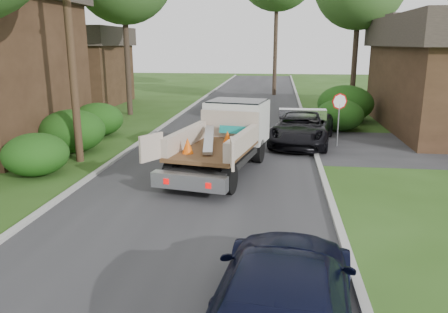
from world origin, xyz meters
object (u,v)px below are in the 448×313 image
utility_pole (69,29)px  black_pickup (302,128)px  flatbed_truck (228,133)px  stop_sign (339,108)px  house_left_far (76,65)px  navy_suv (282,300)px

utility_pole → black_pickup: utility_pole is taller
utility_pole → flatbed_truck: 7.17m
stop_sign → black_pickup: bearing=167.4°
house_left_far → navy_suv: size_ratio=1.37×
utility_pole → navy_suv: size_ratio=1.82×
stop_sign → utility_pole: utility_pole is taller
stop_sign → flatbed_truck: stop_sign is taller
utility_pole → house_left_far: 18.93m
navy_suv → utility_pole: bearing=-46.1°
flatbed_truck → stop_sign: bearing=51.3°
navy_suv → black_pickup: bearing=-88.3°
stop_sign → navy_suv: (-2.60, -14.25, -0.98)m
house_left_far → flatbed_truck: 22.11m
house_left_far → flatbed_truck: size_ratio=1.11×
stop_sign → black_pickup: 1.91m
house_left_far → stop_sign: bearing=-34.8°
stop_sign → utility_pole: 11.91m
utility_pole → flatbed_truck: utility_pole is taller
stop_sign → navy_suv: 14.52m
house_left_far → navy_suv: bearing=-59.4°
flatbed_truck → black_pickup: flatbed_truck is taller
flatbed_truck → navy_suv: (2.03, -10.28, -0.53)m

